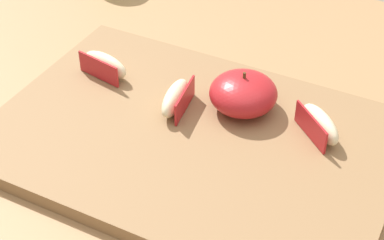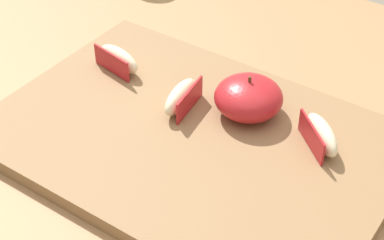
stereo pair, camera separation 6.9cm
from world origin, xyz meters
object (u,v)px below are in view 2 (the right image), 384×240
Objects in this scene: cutting_board at (192,140)px; apple_half_skin_up at (249,97)px; apple_wedge_front at (321,135)px; apple_wedge_back at (118,59)px; apple_wedge_middle at (181,97)px.

cutting_board is 5.63× the size of apple_half_skin_up.
apple_half_skin_up reaches higher than cutting_board.
apple_wedge_front reaches higher than cutting_board.
apple_wedge_back is at bearing -175.07° from apple_half_skin_up.
apple_half_skin_up is at bearing 176.51° from apple_wedge_front.
apple_wedge_front is (0.13, 0.06, 0.02)m from cutting_board.
apple_wedge_middle is (-0.04, 0.03, 0.02)m from cutting_board.
cutting_board is 6.39× the size of apple_wedge_middle.
apple_half_skin_up is at bearing 27.26° from apple_wedge_middle.
apple_wedge_middle is (-0.16, -0.03, 0.00)m from apple_wedge_front.
apple_wedge_middle is (0.11, -0.02, 0.00)m from apple_wedge_back.
apple_half_skin_up is 1.14× the size of apple_wedge_middle.
apple_half_skin_up is at bearing 4.93° from apple_wedge_back.
cutting_board is 0.06m from apple_wedge_middle.
cutting_board is 0.16m from apple_wedge_back.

